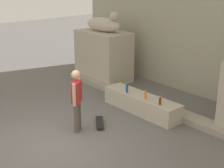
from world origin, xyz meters
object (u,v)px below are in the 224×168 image
(bottle_brown, at_px, (160,101))
(statue_reclining_left, at_px, (104,24))
(bottle_blue, at_px, (127,89))
(bottle_orange, at_px, (146,95))
(skater, at_px, (77,98))
(skateboard, at_px, (100,122))

(bottle_brown, bearing_deg, statue_reclining_left, 161.65)
(statue_reclining_left, relative_size, bottle_blue, 5.47)
(bottle_blue, xyz_separation_m, bottle_orange, (0.73, 0.04, -0.02))
(skater, height_order, bottle_brown, skater)
(statue_reclining_left, xyz_separation_m, bottle_blue, (2.69, -1.34, -1.51))
(skater, xyz_separation_m, skateboard, (0.10, 0.66, -0.86))
(statue_reclining_left, bearing_deg, skateboard, -48.68)
(statue_reclining_left, distance_m, bottle_orange, 3.97)
(statue_reclining_left, bearing_deg, bottle_orange, -27.94)
(skateboard, height_order, bottle_orange, bottle_orange)
(bottle_brown, distance_m, bottle_orange, 0.57)
(skateboard, distance_m, bottle_brown, 1.76)
(statue_reclining_left, xyz_separation_m, bottle_orange, (3.42, -1.31, -1.52))
(skater, relative_size, bottle_brown, 6.55)
(bottle_orange, bearing_deg, statue_reclining_left, 159.12)
(skateboard, relative_size, bottle_orange, 2.80)
(bottle_brown, bearing_deg, skateboard, -125.83)
(statue_reclining_left, bearing_deg, skater, -55.96)
(skater, distance_m, skateboard, 1.09)
(statue_reclining_left, relative_size, bottle_brown, 6.50)
(bottle_blue, height_order, bottle_brown, bottle_blue)
(statue_reclining_left, relative_size, skateboard, 2.18)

